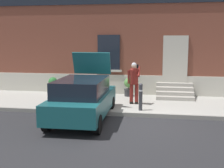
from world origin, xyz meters
The scene contains 12 objects.
ground_plane centered at (0.00, 0.00, 0.00)m, with size 80.00×80.00×0.00m, color #232326.
sidewalk centered at (0.00, 2.80, 0.07)m, with size 24.00×3.60×0.15m, color #99968E.
curb_edge centered at (0.00, 0.94, 0.07)m, with size 24.00×0.12×0.15m, color gray.
building_facade centered at (0.00, 5.29, 3.73)m, with size 24.00×1.52×7.50m.
entrance_stoop centered at (1.57, 4.12, 0.39)m, with size 1.69×1.28×0.64m.
hatchback_car_teal centered at (-1.77, 0.15, 0.80)m, with size 1.84×4.09×2.34m.
bollard_near_person centered at (0.16, 1.35, 0.71)m, with size 0.15×0.15×1.04m.
bollard_far_left centered at (-3.02, 1.35, 0.71)m, with size 0.15×0.15×1.04m.
person_on_phone centered at (-0.18, 2.40, 1.15)m, with size 0.51×0.49×1.75m.
planter_cream centered at (-4.26, 3.84, 0.61)m, with size 0.44×0.44×0.86m.
planter_olive centered at (-2.41, 4.06, 0.61)m, with size 0.44×0.44×0.86m.
planter_charcoal centered at (-0.57, 4.08, 0.61)m, with size 0.44×0.44×0.86m.
Camera 1 is at (0.84, -9.47, 2.83)m, focal length 46.47 mm.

